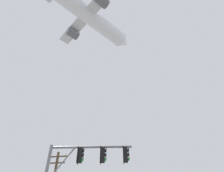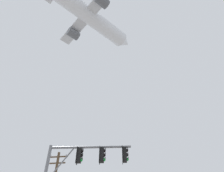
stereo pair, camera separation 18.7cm
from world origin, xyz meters
name	(u,v)px [view 2 (the right image)]	position (x,y,z in m)	size (l,w,h in m)	color
signal_pole_near	(79,170)	(-2.85, 6.57, 5.19)	(5.26, 0.76, 6.77)	slate
airplane	(89,16)	(-8.24, 20.34, 45.61)	(19.91, 22.16, 7.24)	white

